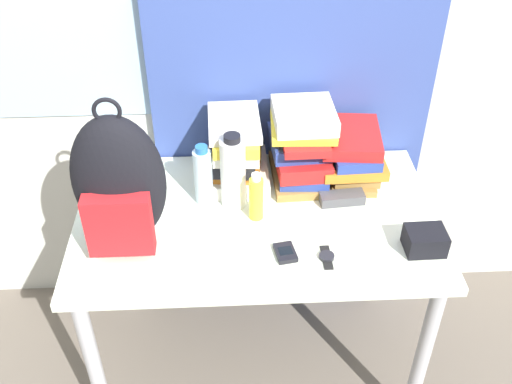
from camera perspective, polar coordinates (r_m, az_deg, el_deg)
The scene contains 14 objects.
wall_back at distance 2.10m, azimuth -0.76°, elevation 16.44°, with size 6.00×0.06×2.50m.
curtain_blue at distance 2.06m, azimuth 3.73°, elevation 15.92°, with size 1.01×0.04×2.50m.
desk at distance 2.04m, azimuth 0.00°, elevation -4.35°, with size 1.19×0.72×0.74m.
backpack at distance 1.80m, azimuth -12.91°, elevation 0.63°, with size 0.28×0.20×0.50m.
book_stack_left at distance 2.08m, azimuth -1.97°, elevation 3.83°, with size 0.23×0.28×0.24m.
book_stack_center at distance 2.08m, azimuth 4.34°, elevation 4.48°, with size 0.23×0.29×0.28m.
book_stack_right at distance 2.13m, azimuth 9.05°, elevation 3.64°, with size 0.23×0.28×0.18m.
water_bottle at distance 1.99m, azimuth -5.06°, elevation 1.56°, with size 0.06×0.06×0.22m.
sports_bottle at distance 1.95m, azimuth -2.21°, elevation 1.89°, with size 0.08×0.08×0.27m.
sunscreen_bottle at distance 1.92m, azimuth -0.04°, elevation -0.54°, with size 0.05×0.05×0.17m.
cell_phone at distance 1.84m, azimuth 2.81°, elevation -5.79°, with size 0.07×0.09×0.02m.
sunglasses_case at distance 2.04m, azimuth 8.19°, elevation -0.58°, with size 0.15×0.07×0.04m.
camera_pouch at distance 1.90m, azimuth 15.80°, elevation -4.46°, with size 0.12×0.10×0.07m.
wristwatch at distance 1.84m, azimuth 6.75°, elevation -6.14°, with size 0.05×0.10×0.01m.
Camera 1 is at (-0.08, -1.15, 2.02)m, focal length 42.00 mm.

